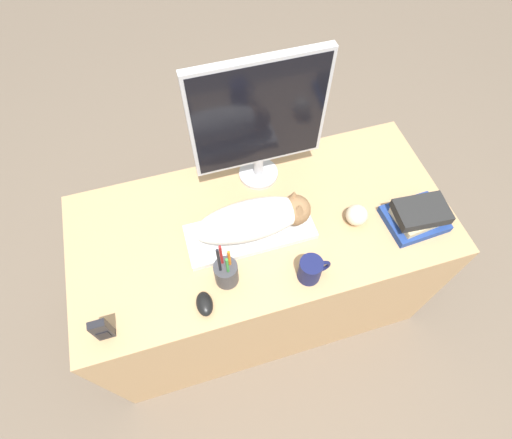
{
  "coord_description": "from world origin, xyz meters",
  "views": [
    {
      "loc": [
        -0.23,
        -0.38,
        1.98
      ],
      "look_at": [
        -0.03,
        0.31,
        0.8
      ],
      "focal_mm": 28.0,
      "sensor_mm": 36.0,
      "label": 1
    }
  ],
  "objects_px": {
    "keyboard": "(250,232)",
    "cat": "(257,219)",
    "computer_mouse": "(205,304)",
    "phone": "(102,330)",
    "monitor": "(259,120)",
    "coffee_mug": "(311,270)",
    "baseball": "(357,215)",
    "pen_cup": "(226,272)",
    "book_stack": "(417,216)"
  },
  "relations": [
    {
      "from": "keyboard",
      "to": "cat",
      "type": "xyz_separation_m",
      "value": [
        0.03,
        -0.0,
        0.08
      ]
    },
    {
      "from": "coffee_mug",
      "to": "pen_cup",
      "type": "distance_m",
      "value": 0.28
    },
    {
      "from": "monitor",
      "to": "phone",
      "type": "height_order",
      "value": "monitor"
    },
    {
      "from": "monitor",
      "to": "coffee_mug",
      "type": "height_order",
      "value": "monitor"
    },
    {
      "from": "coffee_mug",
      "to": "pen_cup",
      "type": "relative_size",
      "value": 0.48
    },
    {
      "from": "keyboard",
      "to": "coffee_mug",
      "type": "bearing_deg",
      "value": -55.58
    },
    {
      "from": "cat",
      "to": "monitor",
      "type": "xyz_separation_m",
      "value": [
        0.08,
        0.24,
        0.21
      ]
    },
    {
      "from": "pen_cup",
      "to": "phone",
      "type": "bearing_deg",
      "value": -169.35
    },
    {
      "from": "baseball",
      "to": "phone",
      "type": "distance_m",
      "value": 0.92
    },
    {
      "from": "keyboard",
      "to": "computer_mouse",
      "type": "xyz_separation_m",
      "value": [
        -0.21,
        -0.22,
        0.01
      ]
    },
    {
      "from": "computer_mouse",
      "to": "phone",
      "type": "distance_m",
      "value": 0.31
    },
    {
      "from": "cat",
      "to": "baseball",
      "type": "height_order",
      "value": "cat"
    },
    {
      "from": "monitor",
      "to": "phone",
      "type": "bearing_deg",
      "value": -143.49
    },
    {
      "from": "baseball",
      "to": "book_stack",
      "type": "height_order",
      "value": "book_stack"
    },
    {
      "from": "phone",
      "to": "book_stack",
      "type": "height_order",
      "value": "phone"
    },
    {
      "from": "coffee_mug",
      "to": "computer_mouse",
      "type": "bearing_deg",
      "value": -179.32
    },
    {
      "from": "computer_mouse",
      "to": "phone",
      "type": "height_order",
      "value": "phone"
    },
    {
      "from": "pen_cup",
      "to": "book_stack",
      "type": "bearing_deg",
      "value": 1.97
    },
    {
      "from": "baseball",
      "to": "book_stack",
      "type": "relative_size",
      "value": 0.36
    },
    {
      "from": "coffee_mug",
      "to": "pen_cup",
      "type": "height_order",
      "value": "pen_cup"
    },
    {
      "from": "computer_mouse",
      "to": "baseball",
      "type": "distance_m",
      "value": 0.61
    },
    {
      "from": "cat",
      "to": "coffee_mug",
      "type": "relative_size",
      "value": 3.72
    },
    {
      "from": "pen_cup",
      "to": "phone",
      "type": "height_order",
      "value": "pen_cup"
    },
    {
      "from": "coffee_mug",
      "to": "baseball",
      "type": "height_order",
      "value": "coffee_mug"
    },
    {
      "from": "keyboard",
      "to": "pen_cup",
      "type": "xyz_separation_m",
      "value": [
        -0.12,
        -0.15,
        0.04
      ]
    },
    {
      "from": "keyboard",
      "to": "pen_cup",
      "type": "relative_size",
      "value": 1.95
    },
    {
      "from": "book_stack",
      "to": "computer_mouse",
      "type": "bearing_deg",
      "value": -173.22
    },
    {
      "from": "monitor",
      "to": "book_stack",
      "type": "bearing_deg",
      "value": -37.36
    },
    {
      "from": "cat",
      "to": "coffee_mug",
      "type": "height_order",
      "value": "cat"
    },
    {
      "from": "cat",
      "to": "baseball",
      "type": "xyz_separation_m",
      "value": [
        0.35,
        -0.06,
        -0.05
      ]
    },
    {
      "from": "computer_mouse",
      "to": "pen_cup",
      "type": "distance_m",
      "value": 0.12
    },
    {
      "from": "phone",
      "to": "cat",
      "type": "bearing_deg",
      "value": 21.96
    },
    {
      "from": "pen_cup",
      "to": "keyboard",
      "type": "bearing_deg",
      "value": 50.07
    },
    {
      "from": "computer_mouse",
      "to": "pen_cup",
      "type": "bearing_deg",
      "value": 37.66
    },
    {
      "from": "cat",
      "to": "pen_cup",
      "type": "height_order",
      "value": "pen_cup"
    },
    {
      "from": "keyboard",
      "to": "phone",
      "type": "distance_m",
      "value": 0.57
    },
    {
      "from": "phone",
      "to": "monitor",
      "type": "bearing_deg",
      "value": 36.51
    },
    {
      "from": "phone",
      "to": "book_stack",
      "type": "distance_m",
      "value": 1.11
    },
    {
      "from": "monitor",
      "to": "book_stack",
      "type": "xyz_separation_m",
      "value": [
        0.48,
        -0.37,
        -0.25
      ]
    },
    {
      "from": "cat",
      "to": "keyboard",
      "type": "bearing_deg",
      "value": 180.0
    },
    {
      "from": "computer_mouse",
      "to": "phone",
      "type": "bearing_deg",
      "value": -179.06
    },
    {
      "from": "baseball",
      "to": "keyboard",
      "type": "bearing_deg",
      "value": 171.52
    },
    {
      "from": "phone",
      "to": "book_stack",
      "type": "bearing_deg",
      "value": 5.15
    },
    {
      "from": "baseball",
      "to": "monitor",
      "type": "bearing_deg",
      "value": 132.45
    },
    {
      "from": "keyboard",
      "to": "cat",
      "type": "distance_m",
      "value": 0.08
    },
    {
      "from": "baseball",
      "to": "phone",
      "type": "bearing_deg",
      "value": -169.64
    },
    {
      "from": "computer_mouse",
      "to": "phone",
      "type": "xyz_separation_m",
      "value": [
        -0.31,
        -0.01,
        0.04
      ]
    },
    {
      "from": "phone",
      "to": "coffee_mug",
      "type": "bearing_deg",
      "value": 0.8
    },
    {
      "from": "cat",
      "to": "computer_mouse",
      "type": "height_order",
      "value": "cat"
    },
    {
      "from": "keyboard",
      "to": "baseball",
      "type": "xyz_separation_m",
      "value": [
        0.38,
        -0.06,
        0.03
      ]
    }
  ]
}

